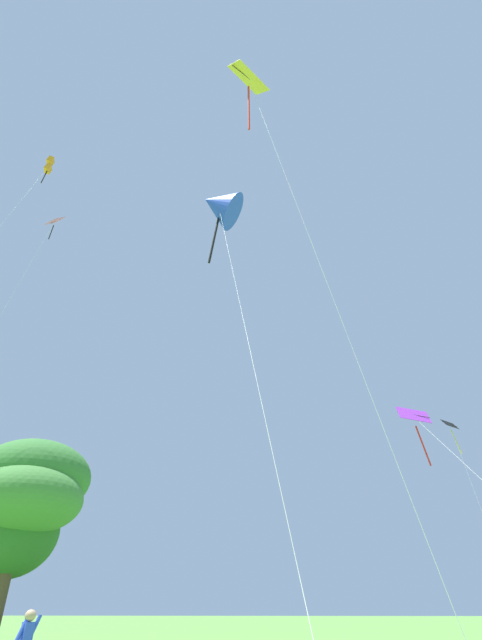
# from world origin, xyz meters

# --- Properties ---
(kite_purple_streamer) EXTENTS (2.03, 10.11, 9.17)m
(kite_purple_streamer) POSITION_xyz_m (5.45, 13.49, 8.12)
(kite_purple_streamer) COLOR purple
(kite_purple_streamer) RESTS_ON ground_plane
(kite_blue_delta) EXTENTS (4.27, 10.12, 18.98)m
(kite_blue_delta) POSITION_xyz_m (-2.48, 10.03, 17.76)
(kite_blue_delta) COLOR blue
(kite_blue_delta) RESTS_ON ground_plane
(kite_yellow_diamond) EXTENTS (5.00, 5.28, 25.39)m
(kite_yellow_diamond) POSITION_xyz_m (-0.81, 8.03, 23.32)
(kite_yellow_diamond) COLOR yellow
(kite_yellow_diamond) RESTS_ON ground_plane
(kite_orange_box) EXTENTS (0.63, 9.10, 30.28)m
(kite_orange_box) POSITION_xyz_m (-16.25, 15.97, 29.20)
(kite_orange_box) COLOR orange
(kite_orange_box) RESTS_ON ground_plane
(kite_black_large) EXTENTS (1.55, 6.75, 18.08)m
(kite_black_large) POSITION_xyz_m (16.33, 41.04, 16.46)
(kite_black_large) COLOR black
(kite_black_large) RESTS_ON ground_plane
(kite_pink_low) EXTENTS (2.78, 4.78, 25.59)m
(kite_pink_low) POSITION_xyz_m (-15.56, 17.13, 23.45)
(kite_pink_low) COLOR pink
(kite_pink_low) RESTS_ON ground_plane
(tree_right_cluster) EXTENTS (6.15, 6.72, 9.78)m
(tree_right_cluster) POSITION_xyz_m (-13.62, 18.88, 6.63)
(tree_right_cluster) COLOR brown
(tree_right_cluster) RESTS_ON ground_plane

